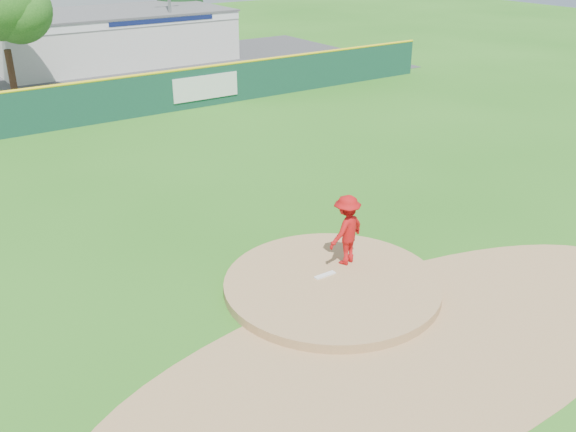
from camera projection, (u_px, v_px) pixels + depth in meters
ground at (332, 289)px, 16.34m from camera, size 120.00×120.00×0.00m
pitchers_mound at (332, 289)px, 16.34m from camera, size 5.50×5.50×0.50m
pitching_rubber at (325, 275)px, 16.46m from camera, size 0.60×0.15×0.04m
infield_dirt_arc at (415, 348)px, 14.08m from camera, size 15.40×15.40×0.01m
parking_lot at (44, 87)px, 36.71m from camera, size 44.00×16.00×0.02m
pitcher at (347, 230)px, 16.74m from camera, size 1.38×1.02×1.91m
van at (9, 104)px, 30.81m from camera, size 4.36×2.24×1.18m
pool_building_grp at (112, 37)px, 42.85m from camera, size 15.20×8.20×3.31m
fence_banners at (23, 114)px, 27.84m from camera, size 21.40×0.04×1.20m
outfield_fence at (94, 101)px, 29.48m from camera, size 40.00×0.14×2.07m
deciduous_tree at (0, 10)px, 32.31m from camera, size 5.60×5.60×7.36m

